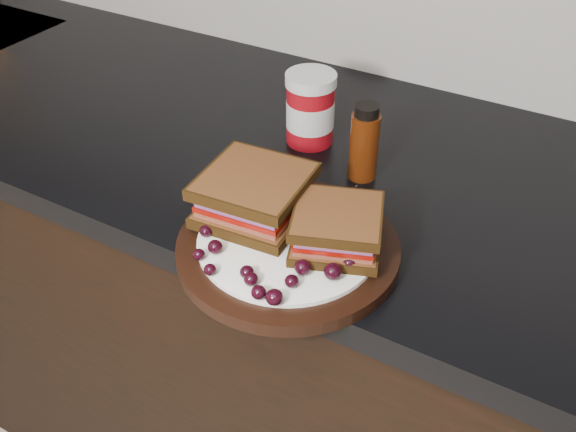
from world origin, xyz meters
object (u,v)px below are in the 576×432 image
sandwich_left (255,195)px  condiment_jar (310,109)px  plate (288,248)px  oil_bottle (364,142)px

sandwich_left → condiment_jar: (-0.04, 0.23, 0.00)m
plate → oil_bottle: oil_bottle is taller
condiment_jar → oil_bottle: bearing=-23.6°
condiment_jar → oil_bottle: 0.12m
condiment_jar → oil_bottle: same height
plate → condiment_jar: 0.28m
sandwich_left → oil_bottle: (0.07, 0.18, 0.00)m
plate → condiment_jar: condiment_jar is taller
plate → oil_bottle: size_ratio=2.41×
sandwich_left → condiment_jar: bearing=96.3°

